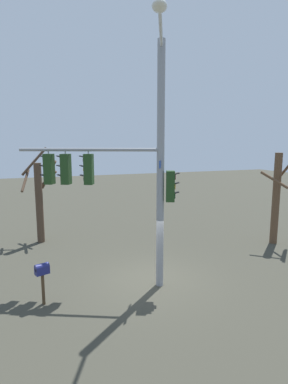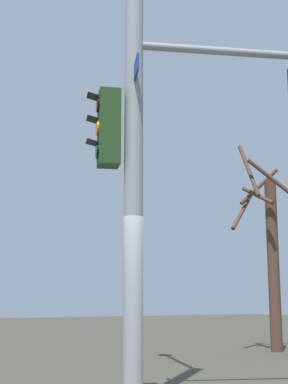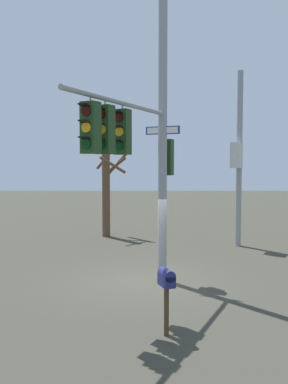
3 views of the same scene
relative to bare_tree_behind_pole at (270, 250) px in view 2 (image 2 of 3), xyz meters
name	(u,v)px [view 2 (image 2 of 3)]	position (x,y,z in m)	size (l,w,h in m)	color
main_signal_pole_assembly	(204,84)	(6.50, 5.12, 1.80)	(5.33, 5.42, 8.70)	gray
bare_tree_behind_pole	(270,250)	(0.00, 0.00, 0.00)	(1.99, 2.16, 5.92)	#4C3427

